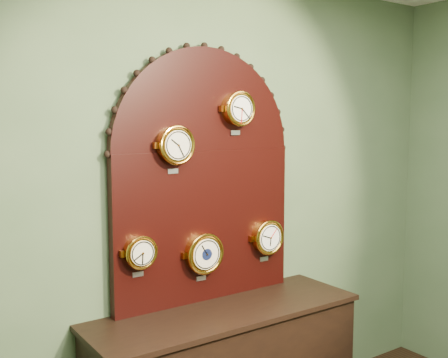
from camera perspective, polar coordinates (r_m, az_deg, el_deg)
wall_back at (r=3.21m, az=-2.54°, el=-2.79°), size 4.00×0.00×4.00m
display_board at (r=3.14m, az=-2.08°, el=1.17°), size 1.26×0.06×1.53m
roman_clock at (r=2.95m, az=-5.23°, el=3.65°), size 0.22×0.08×0.27m
arabic_clock at (r=3.19m, az=1.58°, el=7.54°), size 0.21×0.08×0.26m
hygrometer at (r=2.94m, az=-9.00°, el=-7.76°), size 0.19×0.08×0.24m
barometer at (r=3.14m, az=-2.17°, el=-7.98°), size 0.25×0.08×0.30m
tide_clock at (r=3.41m, az=4.68°, el=-6.24°), size 0.23×0.08×0.28m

